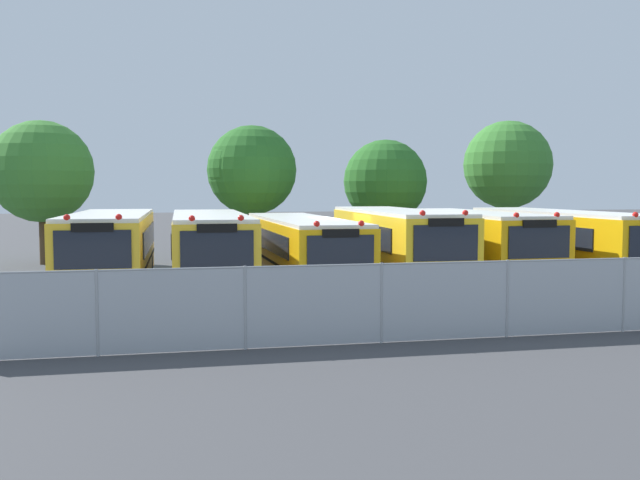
{
  "coord_description": "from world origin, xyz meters",
  "views": [
    {
      "loc": [
        -6.32,
        -24.55,
        3.41
      ],
      "look_at": [
        -1.08,
        0.0,
        1.6
      ],
      "focal_mm": 39.9,
      "sensor_mm": 36.0,
      "label": 1
    }
  ],
  "objects_px": {
    "school_bus_4": "(472,242)",
    "tree_0": "(41,170)",
    "tree_3": "(507,165)",
    "school_bus_2": "(301,248)",
    "school_bus_5": "(561,241)",
    "school_bus_0": "(111,248)",
    "tree_2": "(384,180)",
    "school_bus_3": "(396,243)",
    "tree_1": "(249,170)",
    "school_bus_1": "(209,247)"
  },
  "relations": [
    {
      "from": "tree_3",
      "to": "school_bus_5",
      "type": "bearing_deg",
      "value": -106.14
    },
    {
      "from": "school_bus_5",
      "to": "school_bus_2",
      "type": "bearing_deg",
      "value": -3.18
    },
    {
      "from": "tree_0",
      "to": "tree_3",
      "type": "bearing_deg",
      "value": 2.53
    },
    {
      "from": "school_bus_4",
      "to": "tree_3",
      "type": "xyz_separation_m",
      "value": [
        6.48,
        10.11,
        3.26
      ]
    },
    {
      "from": "school_bus_0",
      "to": "school_bus_5",
      "type": "distance_m",
      "value": 16.41
    },
    {
      "from": "tree_2",
      "to": "school_bus_0",
      "type": "bearing_deg",
      "value": -140.95
    },
    {
      "from": "tree_3",
      "to": "tree_0",
      "type": "bearing_deg",
      "value": -177.47
    },
    {
      "from": "school_bus_0",
      "to": "school_bus_2",
      "type": "distance_m",
      "value": 6.5
    },
    {
      "from": "school_bus_0",
      "to": "tree_0",
      "type": "relative_size",
      "value": 1.53
    },
    {
      "from": "tree_0",
      "to": "tree_3",
      "type": "relative_size",
      "value": 0.93
    },
    {
      "from": "school_bus_5",
      "to": "tree_3",
      "type": "height_order",
      "value": "tree_3"
    },
    {
      "from": "school_bus_2",
      "to": "tree_2",
      "type": "bearing_deg",
      "value": -122.99
    },
    {
      "from": "school_bus_2",
      "to": "school_bus_5",
      "type": "relative_size",
      "value": 1.02
    },
    {
      "from": "school_bus_2",
      "to": "tree_0",
      "type": "xyz_separation_m",
      "value": [
        -10.13,
        9.08,
        2.94
      ]
    },
    {
      "from": "school_bus_3",
      "to": "school_bus_4",
      "type": "xyz_separation_m",
      "value": [
        3.11,
        0.41,
        -0.05
      ]
    },
    {
      "from": "tree_3",
      "to": "school_bus_0",
      "type": "bearing_deg",
      "value": -151.77
    },
    {
      "from": "school_bus_5",
      "to": "tree_1",
      "type": "xyz_separation_m",
      "value": [
        -10.77,
        9.45,
        2.87
      ]
    },
    {
      "from": "school_bus_2",
      "to": "school_bus_0",
      "type": "bearing_deg",
      "value": 1.8
    },
    {
      "from": "tree_2",
      "to": "tree_0",
      "type": "bearing_deg",
      "value": -177.16
    },
    {
      "from": "school_bus_1",
      "to": "school_bus_0",
      "type": "bearing_deg",
      "value": 3.7
    },
    {
      "from": "school_bus_0",
      "to": "school_bus_5",
      "type": "bearing_deg",
      "value": -179.13
    },
    {
      "from": "school_bus_0",
      "to": "tree_3",
      "type": "xyz_separation_m",
      "value": [
        19.44,
        10.44,
        3.23
      ]
    },
    {
      "from": "school_bus_4",
      "to": "tree_3",
      "type": "distance_m",
      "value": 12.45
    },
    {
      "from": "tree_1",
      "to": "tree_0",
      "type": "bearing_deg",
      "value": 179.97
    },
    {
      "from": "school_bus_2",
      "to": "tree_1",
      "type": "bearing_deg",
      "value": -85.9
    },
    {
      "from": "tree_1",
      "to": "tree_2",
      "type": "relative_size",
      "value": 1.09
    },
    {
      "from": "school_bus_4",
      "to": "school_bus_5",
      "type": "relative_size",
      "value": 0.9
    },
    {
      "from": "tree_1",
      "to": "school_bus_0",
      "type": "bearing_deg",
      "value": -120.93
    },
    {
      "from": "school_bus_3",
      "to": "tree_2",
      "type": "relative_size",
      "value": 1.72
    },
    {
      "from": "school_bus_4",
      "to": "tree_2",
      "type": "xyz_separation_m",
      "value": [
        -0.35,
        9.9,
        2.47
      ]
    },
    {
      "from": "school_bus_5",
      "to": "tree_0",
      "type": "distance_m",
      "value": 22.35
    },
    {
      "from": "school_bus_4",
      "to": "tree_3",
      "type": "height_order",
      "value": "tree_3"
    },
    {
      "from": "school_bus_4",
      "to": "tree_2",
      "type": "relative_size",
      "value": 1.65
    },
    {
      "from": "school_bus_1",
      "to": "tree_2",
      "type": "height_order",
      "value": "tree_2"
    },
    {
      "from": "school_bus_0",
      "to": "tree_0",
      "type": "xyz_separation_m",
      "value": [
        -3.64,
        9.42,
        2.83
      ]
    },
    {
      "from": "tree_2",
      "to": "school_bus_3",
      "type": "bearing_deg",
      "value": -104.98
    },
    {
      "from": "school_bus_4",
      "to": "tree_3",
      "type": "bearing_deg",
      "value": -123.95
    },
    {
      "from": "tree_1",
      "to": "tree_2",
      "type": "distance_m",
      "value": 7.02
    },
    {
      "from": "school_bus_0",
      "to": "school_bus_2",
      "type": "xyz_separation_m",
      "value": [
        6.49,
        0.34,
        -0.11
      ]
    },
    {
      "from": "school_bus_0",
      "to": "school_bus_4",
      "type": "distance_m",
      "value": 12.96
    },
    {
      "from": "school_bus_3",
      "to": "school_bus_0",
      "type": "bearing_deg",
      "value": 0.66
    },
    {
      "from": "school_bus_3",
      "to": "tree_2",
      "type": "height_order",
      "value": "tree_2"
    },
    {
      "from": "school_bus_4",
      "to": "tree_1",
      "type": "xyz_separation_m",
      "value": [
        -7.32,
        9.09,
        2.88
      ]
    },
    {
      "from": "school_bus_3",
      "to": "tree_3",
      "type": "relative_size",
      "value": 1.45
    },
    {
      "from": "school_bus_2",
      "to": "school_bus_4",
      "type": "distance_m",
      "value": 6.47
    },
    {
      "from": "school_bus_4",
      "to": "tree_0",
      "type": "distance_m",
      "value": 19.14
    },
    {
      "from": "school_bus_1",
      "to": "tree_0",
      "type": "height_order",
      "value": "tree_0"
    },
    {
      "from": "school_bus_5",
      "to": "tree_2",
      "type": "bearing_deg",
      "value": -70.63
    },
    {
      "from": "school_bus_2",
      "to": "school_bus_3",
      "type": "xyz_separation_m",
      "value": [
        3.36,
        -0.43,
        0.14
      ]
    },
    {
      "from": "school_bus_0",
      "to": "tree_1",
      "type": "relative_size",
      "value": 1.54
    }
  ]
}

